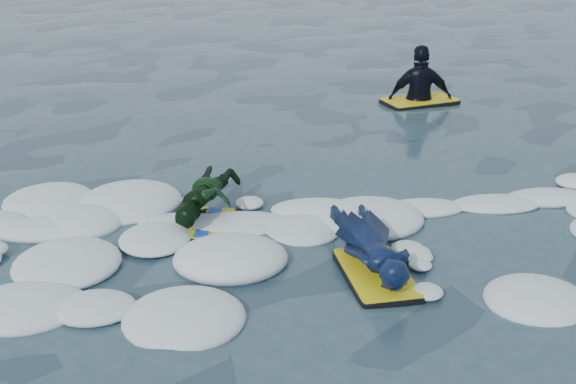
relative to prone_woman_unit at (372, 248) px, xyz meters
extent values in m
plane|color=#192A3D|center=(-0.85, -0.34, -0.21)|extent=(120.00, 120.00, 0.00)
cube|color=black|center=(0.00, -0.22, -0.17)|extent=(0.69, 1.10, 0.05)
cube|color=yellow|center=(0.00, -0.22, -0.14)|extent=(0.66, 1.07, 0.02)
imported|color=#0A1F4C|center=(0.00, 0.03, 0.02)|extent=(0.74, 1.61, 0.37)
cube|color=black|center=(-1.54, 1.01, -0.18)|extent=(0.60, 0.87, 0.04)
cube|color=yellow|center=(-1.54, 1.01, -0.15)|extent=(0.58, 0.85, 0.01)
cube|color=blue|center=(-1.54, 1.01, -0.14)|extent=(0.31, 0.76, 0.00)
imported|color=black|center=(-1.54, 1.21, 0.04)|extent=(0.96, 1.31, 0.45)
cube|color=black|center=(1.91, 5.59, -0.17)|extent=(1.37, 1.02, 0.06)
cube|color=yellow|center=(1.91, 5.59, -0.12)|extent=(1.34, 0.98, 0.02)
imported|color=black|center=(1.91, 5.59, -0.14)|extent=(1.10, 0.51, 1.84)
camera|label=1|loc=(-1.30, -5.91, 3.03)|focal=45.00mm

